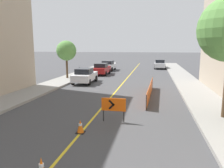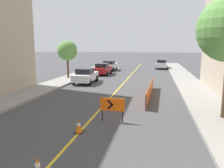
{
  "view_description": "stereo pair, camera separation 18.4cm",
  "coord_description": "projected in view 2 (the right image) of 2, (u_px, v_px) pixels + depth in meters",
  "views": [
    {
      "loc": [
        3.15,
        5.88,
        3.88
      ],
      "look_at": [
        0.04,
        22.17,
        1.0
      ],
      "focal_mm": 35.0,
      "sensor_mm": 36.0,
      "label": 1
    },
    {
      "loc": [
        3.33,
        5.91,
        3.88
      ],
      "look_at": [
        0.04,
        22.17,
        1.0
      ],
      "focal_mm": 35.0,
      "sensor_mm": 36.0,
      "label": 2
    }
  ],
  "objects": [
    {
      "name": "street_tree_left_near",
      "position": [
        67.0,
        51.0,
        25.44
      ],
      "size": [
        2.32,
        2.32,
        4.36
      ],
      "color": "#4C3823",
      "rests_on": "sidewalk_left"
    },
    {
      "name": "parked_car_curb_far",
      "position": [
        109.0,
        66.0,
        35.24
      ],
      "size": [
        2.01,
        4.38,
        1.59
      ],
      "rotation": [
        0.0,
        0.0,
        -0.05
      ],
      "color": "silver",
      "rests_on": "ground_plane"
    },
    {
      "name": "traffic_cone_fourth",
      "position": [
        79.0,
        126.0,
        9.87
      ],
      "size": [
        0.38,
        0.38,
        0.62
      ],
      "color": "black",
      "rests_on": "ground_plane"
    },
    {
      "name": "lane_stripe",
      "position": [
        123.0,
        84.0,
        22.84
      ],
      "size": [
        0.12,
        56.41,
        0.01
      ],
      "color": "gold",
      "rests_on": "ground_plane"
    },
    {
      "name": "traffic_cone_third",
      "position": [
        38.0,
        168.0,
        6.4
      ],
      "size": [
        0.36,
        0.36,
        0.71
      ],
      "color": "black",
      "rests_on": "ground_plane"
    },
    {
      "name": "parked_car_curb_mid",
      "position": [
        103.0,
        69.0,
        30.03
      ],
      "size": [
        1.93,
        4.31,
        1.59
      ],
      "rotation": [
        0.0,
        0.0,
        -0.0
      ],
      "color": "maroon",
      "rests_on": "ground_plane"
    },
    {
      "name": "sidewalk_right",
      "position": [
        191.0,
        85.0,
        21.51
      ],
      "size": [
        2.74,
        56.41,
        0.18
      ],
      "color": "gray",
      "rests_on": "ground_plane"
    },
    {
      "name": "parking_meter_far_curb",
      "position": [
        80.0,
        69.0,
        26.67
      ],
      "size": [
        0.12,
        0.11,
        1.27
      ],
      "color": "#4C4C51",
      "rests_on": "sidewalk_left"
    },
    {
      "name": "safety_mesh_fence",
      "position": [
        150.0,
        91.0,
        16.8
      ],
      "size": [
        0.36,
        7.69,
        1.01
      ],
      "rotation": [
        0.0,
        0.0,
        1.53
      ],
      "color": "#EF560C",
      "rests_on": "ground_plane"
    },
    {
      "name": "parked_car_curb_near",
      "position": [
        86.0,
        76.0,
        23.18
      ],
      "size": [
        1.95,
        4.36,
        1.59
      ],
      "rotation": [
        0.0,
        0.0,
        0.04
      ],
      "color": "silver",
      "rests_on": "ground_plane"
    },
    {
      "name": "arrow_barricade_primary",
      "position": [
        112.0,
        105.0,
        11.21
      ],
      "size": [
        1.27,
        0.08,
        1.26
      ],
      "rotation": [
        0.0,
        0.0,
        -0.0
      ],
      "color": "#EF560C",
      "rests_on": "ground_plane"
    },
    {
      "name": "sidewalk_left",
      "position": [
        63.0,
        81.0,
        24.14
      ],
      "size": [
        2.74,
        56.41,
        0.18
      ],
      "color": "gray",
      "rests_on": "ground_plane"
    },
    {
      "name": "parked_car_opposite_side",
      "position": [
        161.0,
        64.0,
        38.03
      ],
      "size": [
        1.94,
        4.33,
        1.59
      ],
      "rotation": [
        0.0,
        0.0,
        -0.02
      ],
      "color": "silver",
      "rests_on": "ground_plane"
    }
  ]
}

